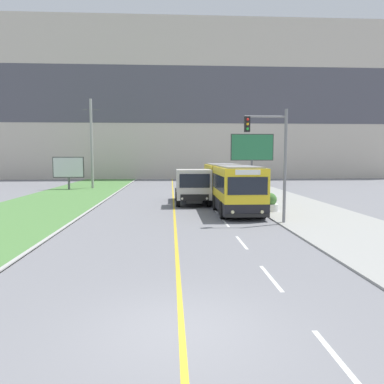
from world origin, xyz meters
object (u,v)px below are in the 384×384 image
at_px(billboard_large, 252,149).
at_px(planter_round_third, 248,191).
at_px(city_bus, 230,186).
at_px(car_distant, 205,182).
at_px(dump_truck, 193,187).
at_px(traffic_light_mast, 274,152).
at_px(planter_round_second, 258,196).
at_px(planter_round_near, 270,203).
at_px(planter_round_far, 240,188).
at_px(billboard_small, 68,168).
at_px(utility_pole_far, 92,144).

bearing_deg(billboard_large, planter_round_third, -103.66).
height_order(city_bus, car_distant, city_bus).
xyz_separation_m(dump_truck, traffic_light_mast, (3.77, -8.14, 2.52)).
xyz_separation_m(traffic_light_mast, planter_round_second, (1.09, 7.90, -3.22)).
relative_size(city_bus, planter_round_near, 10.73).
bearing_deg(planter_round_third, planter_round_far, 90.91).
xyz_separation_m(planter_round_third, planter_round_far, (-0.06, 3.74, -0.00)).
bearing_deg(billboard_small, billboard_large, 1.68).
bearing_deg(billboard_small, utility_pole_far, 34.00).
distance_m(car_distant, planter_round_third, 12.14).
relative_size(planter_round_second, planter_round_third, 0.98).
bearing_deg(billboard_small, car_distant, 6.54).
bearing_deg(planter_round_third, car_distant, 102.09).
bearing_deg(billboard_large, traffic_light_mast, -99.49).
xyz_separation_m(car_distant, planter_round_second, (2.51, -15.61, -0.05)).
distance_m(billboard_small, planter_round_near, 24.88).
bearing_deg(car_distant, utility_pole_far, -179.01).
height_order(dump_truck, car_distant, dump_truck).
xyz_separation_m(city_bus, planter_round_third, (2.37, 4.86, -0.89)).
distance_m(city_bus, planter_round_far, 8.95).
distance_m(planter_round_near, planter_round_third, 7.48).
xyz_separation_m(dump_truck, billboard_large, (7.51, 14.23, 3.12)).
height_order(billboard_small, planter_round_far, billboard_small).
height_order(billboard_large, planter_round_far, billboard_large).
height_order(car_distant, planter_round_third, car_distant).
distance_m(car_distant, utility_pole_far, 13.56).
relative_size(traffic_light_mast, planter_round_far, 4.70).
xyz_separation_m(billboard_large, planter_round_far, (-2.67, -7.00, -3.81)).
height_order(car_distant, planter_round_near, car_distant).
bearing_deg(traffic_light_mast, planter_round_third, 84.44).
relative_size(dump_truck, utility_pole_far, 0.66).
relative_size(utility_pole_far, planter_round_near, 8.46).
height_order(dump_truck, traffic_light_mast, traffic_light_mast).
bearing_deg(city_bus, planter_round_third, 63.98).
distance_m(traffic_light_mast, billboard_small, 27.36).
bearing_deg(billboard_small, dump_truck, -46.98).
height_order(billboard_large, planter_round_third, billboard_large).
height_order(utility_pole_far, traffic_light_mast, utility_pole_far).
height_order(billboard_large, planter_round_near, billboard_large).
relative_size(traffic_light_mast, billboard_large, 0.99).
distance_m(city_bus, traffic_light_mast, 7.27).
height_order(traffic_light_mast, billboard_small, traffic_light_mast).
bearing_deg(dump_truck, planter_round_near, -39.91).
xyz_separation_m(city_bus, traffic_light_mast, (1.24, -6.78, 2.33)).
height_order(car_distant, planter_round_second, car_distant).
bearing_deg(planter_round_near, utility_pole_far, 128.57).
xyz_separation_m(traffic_light_mast, billboard_small, (-16.49, 21.78, -1.51)).
bearing_deg(billboard_small, planter_round_near, -45.22).
relative_size(billboard_large, planter_round_far, 4.73).
relative_size(car_distant, planter_round_second, 3.37).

